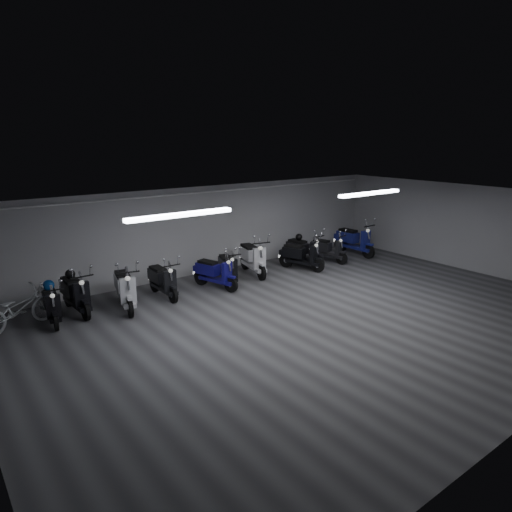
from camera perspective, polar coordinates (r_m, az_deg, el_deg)
floor at (r=11.36m, az=7.32°, el=-7.81°), size 14.00×10.00×0.01m
ceiling at (r=10.61m, az=7.82°, el=6.35°), size 14.00×10.00×0.01m
back_wall at (r=14.78m, az=-6.12°, el=3.25°), size 14.00×0.01×2.80m
right_wall at (r=16.47m, az=25.32°, el=3.10°), size 0.01×10.00×2.80m
fluor_strip_left at (r=9.66m, az=-9.36°, el=5.07°), size 2.40×0.18×0.08m
fluor_strip_right at (r=13.49m, az=13.99°, el=7.56°), size 2.40×0.18×0.08m
conduit at (r=14.51m, az=-6.08°, el=7.92°), size 13.60×0.05×0.05m
scooter_0 at (r=11.89m, az=-24.12°, el=-4.89°), size 0.73×1.66×1.20m
scooter_1 at (r=12.25m, az=-21.59°, el=-3.65°), size 0.71×1.86×1.36m
scooter_2 at (r=12.15m, az=-16.01°, el=-3.18°), size 1.03×2.00×1.42m
scooter_3 at (r=12.78m, az=-11.53°, el=-2.32°), size 0.58×1.72×1.28m
scooter_4 at (r=13.29m, az=-5.08°, el=-1.42°), size 1.06×1.81×1.28m
scooter_5 at (r=13.78m, az=-3.50°, el=-0.88°), size 1.05×1.75×1.24m
scooter_6 at (r=14.54m, az=-0.38°, el=0.43°), size 1.06×2.05×1.46m
scooter_7 at (r=15.17m, az=5.73°, el=0.66°), size 1.18×1.84×1.30m
scooter_8 at (r=15.61m, az=6.03°, el=1.21°), size 0.82×1.92×1.38m
scooter_9 at (r=16.25m, az=8.97°, el=1.36°), size 0.95×1.73×1.22m
bicycle at (r=11.89m, az=-27.52°, el=-5.38°), size 1.90×1.13×1.16m
scooter_10 at (r=17.36m, az=12.18°, el=2.51°), size 0.71×2.01×1.48m
helmet_0 at (r=12.40m, az=-22.10°, el=-2.09°), size 0.25×0.25×0.25m
helmet_1 at (r=15.71m, az=5.35°, el=2.37°), size 0.23×0.23×0.23m
helmet_2 at (r=12.02m, az=-24.38°, el=-3.33°), size 0.26×0.26×0.26m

